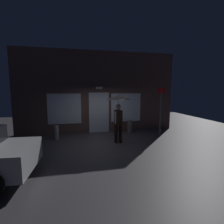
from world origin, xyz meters
name	(u,v)px	position (x,y,z in m)	size (l,w,h in m)	color
ground_plane	(106,144)	(0.00, 0.00, 0.00)	(18.00, 18.00, 0.00)	#423F44
building_facade	(98,93)	(0.00, 2.35, 2.19)	(8.71, 0.48, 4.43)	brown
person_with_umbrella	(118,106)	(0.56, 0.12, 1.64)	(1.06, 1.06, 2.12)	black
street_sign_post	(161,107)	(3.10, 1.05, 1.44)	(0.40, 0.07, 2.55)	#595B60
sidewalk_bollard	(130,127)	(1.63, 1.69, 0.34)	(0.26, 0.26, 0.68)	slate
sidewalk_bollard_2	(56,133)	(-2.19, 1.23, 0.33)	(0.22, 0.22, 0.66)	#9E998E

